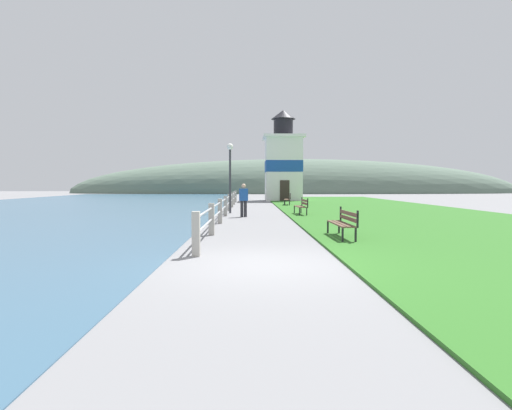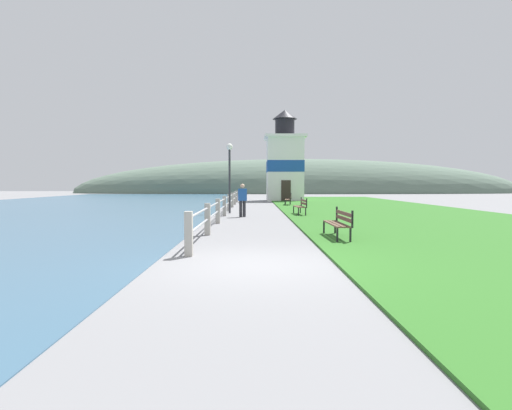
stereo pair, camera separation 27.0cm
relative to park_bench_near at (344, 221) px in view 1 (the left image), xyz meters
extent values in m
plane|color=slate|center=(-2.55, -3.81, -0.54)|extent=(160.00, 160.00, 0.00)
cube|color=#2D6623|center=(5.11, 12.44, -0.51)|extent=(12.00, 48.77, 0.06)
cube|color=#385B75|center=(-16.71, 12.44, -0.53)|extent=(24.00, 78.04, 0.01)
cube|color=#A8A399|center=(-4.11, -2.81, -0.02)|extent=(0.18, 0.18, 1.05)
cube|color=#A8A399|center=(-4.11, 0.99, -0.02)|extent=(0.18, 0.18, 1.05)
cube|color=#A8A399|center=(-4.11, 4.80, -0.02)|extent=(0.18, 0.18, 1.05)
cube|color=#A8A399|center=(-4.11, 8.60, -0.02)|extent=(0.18, 0.18, 1.05)
cube|color=#A8A399|center=(-4.11, 12.41, -0.02)|extent=(0.18, 0.18, 1.05)
cube|color=#A8A399|center=(-4.11, 16.21, -0.02)|extent=(0.18, 0.18, 1.05)
cube|color=#A8A399|center=(-4.11, 20.02, -0.02)|extent=(0.18, 0.18, 1.05)
cube|color=#A8A399|center=(-4.11, 23.82, -0.02)|extent=(0.18, 0.18, 1.05)
cylinder|color=#B2B2B7|center=(-4.11, 10.51, 0.35)|extent=(0.06, 26.64, 0.06)
cylinder|color=#B2B2B7|center=(-4.11, 10.51, -0.02)|extent=(0.06, 26.64, 0.06)
cube|color=brown|center=(-0.24, 0.00, -0.07)|extent=(0.15, 1.98, 0.04)
cube|color=brown|center=(-0.09, 0.00, -0.07)|extent=(0.15, 1.98, 0.04)
cube|color=brown|center=(0.06, 0.00, -0.07)|extent=(0.15, 1.98, 0.04)
cube|color=brown|center=(0.14, 0.00, 0.25)|extent=(0.09, 1.98, 0.11)
cube|color=brown|center=(0.14, 0.00, 0.09)|extent=(0.09, 1.98, 0.11)
cube|color=black|center=(-0.26, -0.97, -0.32)|extent=(0.05, 0.05, 0.45)
cube|color=black|center=(-0.29, 0.96, -0.32)|extent=(0.05, 0.05, 0.45)
cube|color=black|center=(0.11, -0.96, -0.32)|extent=(0.05, 0.05, 0.45)
cube|color=black|center=(0.08, 0.97, -0.32)|extent=(0.05, 0.05, 0.45)
cube|color=black|center=(0.16, -0.96, 0.15)|extent=(0.05, 0.05, 0.49)
cube|color=black|center=(0.13, 0.97, 0.15)|extent=(0.05, 0.05, 0.49)
cube|color=brown|center=(-0.31, 9.01, -0.07)|extent=(0.20, 1.70, 0.04)
cube|color=brown|center=(-0.17, 9.02, -0.07)|extent=(0.20, 1.70, 0.04)
cube|color=brown|center=(-0.02, 9.03, -0.07)|extent=(0.20, 1.70, 0.04)
cube|color=brown|center=(0.07, 9.03, 0.25)|extent=(0.14, 1.70, 0.11)
cube|color=brown|center=(0.07, 9.03, 0.09)|extent=(0.14, 1.70, 0.11)
cube|color=black|center=(-0.31, 8.19, -0.32)|extent=(0.05, 0.05, 0.45)
cube|color=black|center=(-0.39, 9.83, -0.32)|extent=(0.05, 0.05, 0.45)
cube|color=black|center=(0.06, 8.21, -0.32)|extent=(0.05, 0.05, 0.45)
cube|color=black|center=(-0.02, 9.85, -0.32)|extent=(0.05, 0.05, 0.45)
cube|color=black|center=(0.11, 8.21, 0.15)|extent=(0.05, 0.05, 0.49)
cube|color=black|center=(0.03, 9.85, 0.15)|extent=(0.05, 0.05, 0.49)
cube|color=brown|center=(-0.13, 18.39, -0.07)|extent=(0.31, 1.72, 0.04)
cube|color=brown|center=(0.02, 18.37, -0.07)|extent=(0.31, 1.72, 0.04)
cube|color=brown|center=(0.16, 18.35, -0.07)|extent=(0.31, 1.72, 0.04)
cube|color=brown|center=(0.25, 18.34, 0.25)|extent=(0.25, 1.71, 0.11)
cube|color=brown|center=(0.25, 18.34, 0.09)|extent=(0.25, 1.71, 0.11)
cube|color=black|center=(-0.26, 17.56, -0.32)|extent=(0.06, 0.06, 0.45)
cube|color=black|center=(-0.07, 19.22, -0.32)|extent=(0.06, 0.06, 0.45)
cube|color=black|center=(0.11, 17.52, -0.32)|extent=(0.06, 0.06, 0.45)
cube|color=black|center=(0.30, 19.17, -0.32)|extent=(0.06, 0.06, 0.45)
cube|color=black|center=(0.15, 17.52, 0.15)|extent=(0.06, 0.06, 0.49)
cube|color=black|center=(0.35, 19.17, 0.15)|extent=(0.06, 0.06, 0.49)
cube|color=white|center=(0.45, 27.17, 2.50)|extent=(3.45, 3.45, 6.08)
cube|color=#194799|center=(0.45, 27.17, 2.80)|extent=(3.49, 3.49, 1.09)
cube|color=white|center=(0.45, 27.17, 5.66)|extent=(3.96, 3.96, 0.25)
cylinder|color=black|center=(0.45, 27.17, 6.60)|extent=(1.90, 1.90, 1.63)
cone|color=black|center=(0.45, 27.17, 7.86)|extent=(2.37, 2.37, 0.89)
cube|color=#332823|center=(0.45, 25.43, 0.46)|extent=(0.90, 0.06, 2.00)
cylinder|color=#28282D|center=(-3.25, 8.06, -0.13)|extent=(0.15, 0.15, 0.82)
cylinder|color=#28282D|center=(-3.07, 8.11, -0.13)|extent=(0.15, 0.15, 0.82)
cube|color=#1E4C99|center=(-3.16, 8.09, 0.59)|extent=(0.46, 0.33, 0.62)
sphere|color=tan|center=(-3.16, 8.09, 1.03)|extent=(0.22, 0.22, 0.22)
cylinder|color=#333338|center=(-3.96, 10.68, 1.26)|extent=(0.12, 0.12, 3.60)
sphere|color=white|center=(-3.96, 10.68, 3.24)|extent=(0.36, 0.36, 0.36)
ellipsoid|color=#566B5B|center=(5.45, 58.70, -0.54)|extent=(80.00, 16.00, 12.00)
camera|label=1|loc=(-2.87, -12.03, 1.16)|focal=28.00mm
camera|label=2|loc=(-2.60, -12.04, 1.16)|focal=28.00mm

